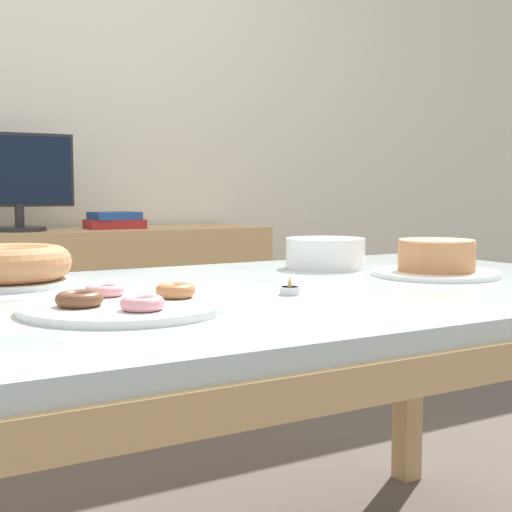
% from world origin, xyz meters
% --- Properties ---
extents(wall_back, '(8.00, 0.10, 2.60)m').
position_xyz_m(wall_back, '(0.00, 1.86, 1.30)').
color(wall_back, silver).
rests_on(wall_back, ground).
extents(dining_table, '(1.72, 1.04, 0.75)m').
position_xyz_m(dining_table, '(0.00, 0.00, 0.66)').
color(dining_table, silver).
rests_on(dining_table, ground).
extents(sideboard, '(1.63, 0.44, 0.80)m').
position_xyz_m(sideboard, '(0.00, 1.56, 0.40)').
color(sideboard, tan).
rests_on(sideboard, ground).
extents(computer_monitor, '(0.42, 0.20, 0.38)m').
position_xyz_m(computer_monitor, '(-0.20, 1.56, 0.99)').
color(computer_monitor, '#262628').
rests_on(computer_monitor, sideboard).
extents(book_stack, '(0.24, 0.17, 0.07)m').
position_xyz_m(book_stack, '(0.18, 1.56, 0.83)').
color(book_stack, maroon).
rests_on(book_stack, sideboard).
extents(cake_chocolate_round, '(0.30, 0.30, 0.09)m').
position_xyz_m(cake_chocolate_round, '(0.45, -0.02, 0.78)').
color(cake_chocolate_round, white).
rests_on(cake_chocolate_round, dining_table).
extents(cake_golden_bundt, '(0.27, 0.27, 0.09)m').
position_xyz_m(cake_golden_bundt, '(-0.48, 0.32, 0.79)').
color(cake_golden_bundt, white).
rests_on(cake_golden_bundt, dining_table).
extents(pastry_platter, '(0.36, 0.36, 0.04)m').
position_xyz_m(pastry_platter, '(-0.37, -0.12, 0.76)').
color(pastry_platter, white).
rests_on(pastry_platter, dining_table).
extents(plate_stack, '(0.21, 0.21, 0.08)m').
position_xyz_m(plate_stack, '(0.32, 0.26, 0.79)').
color(plate_stack, white).
rests_on(plate_stack, dining_table).
extents(tealight_near_cakes, '(0.04, 0.04, 0.04)m').
position_xyz_m(tealight_near_cakes, '(-0.03, -0.10, 0.76)').
color(tealight_near_cakes, silver).
rests_on(tealight_near_cakes, dining_table).
extents(tealight_near_front, '(0.04, 0.04, 0.04)m').
position_xyz_m(tealight_near_front, '(0.60, 0.26, 0.76)').
color(tealight_near_front, silver).
rests_on(tealight_near_front, dining_table).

